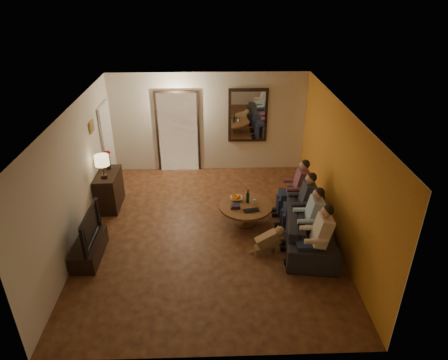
{
  "coord_description": "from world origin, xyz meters",
  "views": [
    {
      "loc": [
        0.06,
        -6.78,
        4.77
      ],
      "look_at": [
        0.3,
        0.3,
        1.05
      ],
      "focal_mm": 32.0,
      "sensor_mm": 36.0,
      "label": 1
    }
  ],
  "objects_px": {
    "dog": "(268,240)",
    "table_lamp": "(103,167)",
    "coffee_table": "(245,214)",
    "person_d": "(297,190)",
    "person_c": "(303,204)",
    "person_a": "(317,240)",
    "wine_bottle": "(248,196)",
    "laptop": "(252,212)",
    "sofa": "(310,223)",
    "tv": "(85,227)",
    "bowl": "(236,199)",
    "tv_stand": "(89,249)",
    "person_b": "(310,221)",
    "dresser": "(109,190)"
  },
  "relations": [
    {
      "from": "tv_stand",
      "to": "bowl",
      "type": "xyz_separation_m",
      "value": [
        2.82,
        1.25,
        0.3
      ]
    },
    {
      "from": "tv",
      "to": "coffee_table",
      "type": "xyz_separation_m",
      "value": [
        3.0,
        1.03,
        -0.44
      ]
    },
    {
      "from": "person_a",
      "to": "person_d",
      "type": "relative_size",
      "value": 1.0
    },
    {
      "from": "tv",
      "to": "person_b",
      "type": "distance_m",
      "value": 4.14
    },
    {
      "from": "person_b",
      "to": "coffee_table",
      "type": "bearing_deg",
      "value": 142.93
    },
    {
      "from": "coffee_table",
      "to": "person_a",
      "type": "bearing_deg",
      "value": -52.09
    },
    {
      "from": "tv",
      "to": "laptop",
      "type": "distance_m",
      "value": 3.2
    },
    {
      "from": "person_c",
      "to": "person_d",
      "type": "bearing_deg",
      "value": 90.0
    },
    {
      "from": "person_b",
      "to": "person_c",
      "type": "bearing_deg",
      "value": 90.0
    },
    {
      "from": "person_a",
      "to": "coffee_table",
      "type": "relative_size",
      "value": 1.08
    },
    {
      "from": "person_d",
      "to": "sofa",
      "type": "bearing_deg",
      "value": -83.66
    },
    {
      "from": "tv_stand",
      "to": "wine_bottle",
      "type": "distance_m",
      "value": 3.28
    },
    {
      "from": "table_lamp",
      "to": "tv_stand",
      "type": "height_order",
      "value": "table_lamp"
    },
    {
      "from": "wine_bottle",
      "to": "sofa",
      "type": "bearing_deg",
      "value": -29.03
    },
    {
      "from": "tv",
      "to": "person_c",
      "type": "relative_size",
      "value": 0.89
    },
    {
      "from": "person_d",
      "to": "dog",
      "type": "bearing_deg",
      "value": -120.62
    },
    {
      "from": "person_c",
      "to": "sofa",
      "type": "bearing_deg",
      "value": -71.57
    },
    {
      "from": "person_a",
      "to": "bowl",
      "type": "bearing_deg",
      "value": 128.09
    },
    {
      "from": "dresser",
      "to": "tv_stand",
      "type": "bearing_deg",
      "value": -90.0
    },
    {
      "from": "sofa",
      "to": "dog",
      "type": "relative_size",
      "value": 4.23
    },
    {
      "from": "dog",
      "to": "table_lamp",
      "type": "bearing_deg",
      "value": 144.47
    },
    {
      "from": "person_c",
      "to": "wine_bottle",
      "type": "distance_m",
      "value": 1.14
    },
    {
      "from": "laptop",
      "to": "dog",
      "type": "bearing_deg",
      "value": -82.23
    },
    {
      "from": "dog",
      "to": "laptop",
      "type": "distance_m",
      "value": 0.78
    },
    {
      "from": "person_c",
      "to": "dog",
      "type": "distance_m",
      "value": 1.13
    },
    {
      "from": "dog",
      "to": "person_c",
      "type": "bearing_deg",
      "value": 32.9
    },
    {
      "from": "dog",
      "to": "laptop",
      "type": "xyz_separation_m",
      "value": [
        -0.24,
        0.71,
        0.18
      ]
    },
    {
      "from": "person_a",
      "to": "coffee_table",
      "type": "bearing_deg",
      "value": 127.91
    },
    {
      "from": "tv",
      "to": "person_c",
      "type": "distance_m",
      "value": 4.21
    },
    {
      "from": "person_a",
      "to": "person_b",
      "type": "xyz_separation_m",
      "value": [
        0.0,
        0.6,
        0.0
      ]
    },
    {
      "from": "sofa",
      "to": "bowl",
      "type": "bearing_deg",
      "value": 70.17
    },
    {
      "from": "sofa",
      "to": "coffee_table",
      "type": "bearing_deg",
      "value": 74.66
    },
    {
      "from": "coffee_table",
      "to": "person_d",
      "type": "bearing_deg",
      "value": 16.77
    },
    {
      "from": "dresser",
      "to": "person_b",
      "type": "distance_m",
      "value": 4.47
    },
    {
      "from": "dog",
      "to": "bowl",
      "type": "height_order",
      "value": "dog"
    },
    {
      "from": "tv_stand",
      "to": "dog",
      "type": "distance_m",
      "value": 3.35
    },
    {
      "from": "table_lamp",
      "to": "coffee_table",
      "type": "relative_size",
      "value": 0.49
    },
    {
      "from": "table_lamp",
      "to": "bowl",
      "type": "relative_size",
      "value": 2.08
    },
    {
      "from": "person_c",
      "to": "person_a",
      "type": "bearing_deg",
      "value": -90.0
    },
    {
      "from": "sofa",
      "to": "wine_bottle",
      "type": "relative_size",
      "value": 7.64
    },
    {
      "from": "tv_stand",
      "to": "person_b",
      "type": "relative_size",
      "value": 0.9
    },
    {
      "from": "tv_stand",
      "to": "bowl",
      "type": "bearing_deg",
      "value": 23.88
    },
    {
      "from": "person_a",
      "to": "dog",
      "type": "bearing_deg",
      "value": 149.65
    },
    {
      "from": "person_c",
      "to": "wine_bottle",
      "type": "height_order",
      "value": "person_c"
    },
    {
      "from": "wine_bottle",
      "to": "laptop",
      "type": "distance_m",
      "value": 0.41
    },
    {
      "from": "table_lamp",
      "to": "dog",
      "type": "relative_size",
      "value": 0.96
    },
    {
      "from": "sofa",
      "to": "person_b",
      "type": "relative_size",
      "value": 1.97
    },
    {
      "from": "tv",
      "to": "coffee_table",
      "type": "height_order",
      "value": "tv"
    },
    {
      "from": "coffee_table",
      "to": "bowl",
      "type": "xyz_separation_m",
      "value": [
        -0.18,
        0.22,
        0.26
      ]
    },
    {
      "from": "tv",
      "to": "laptop",
      "type": "relative_size",
      "value": 3.25
    }
  ]
}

